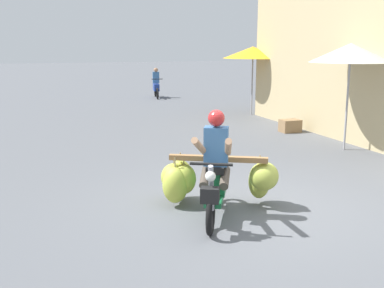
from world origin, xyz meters
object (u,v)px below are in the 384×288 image
(market_umbrella_near_shop, at_px, (351,53))
(motorbike_main_loaded, at_px, (208,177))
(produce_crate, at_px, (290,126))
(motorbike_distant_ahead_left, at_px, (156,86))
(market_umbrella_further_along, at_px, (253,52))

(market_umbrella_near_shop, bearing_deg, motorbike_main_loaded, -149.27)
(produce_crate, bearing_deg, motorbike_main_loaded, -131.43)
(motorbike_main_loaded, distance_m, motorbike_distant_ahead_left, 15.23)
(motorbike_main_loaded, height_order, market_umbrella_further_along, market_umbrella_further_along)
(motorbike_main_loaded, height_order, produce_crate, motorbike_main_loaded)
(market_umbrella_further_along, bearing_deg, motorbike_main_loaded, -120.32)
(market_umbrella_near_shop, xyz_separation_m, market_umbrella_further_along, (0.44, 5.85, -0.09))
(motorbike_distant_ahead_left, height_order, market_umbrella_near_shop, market_umbrella_near_shop)
(motorbike_distant_ahead_left, distance_m, market_umbrella_near_shop, 12.38)
(motorbike_distant_ahead_left, xyz_separation_m, produce_crate, (1.37, -9.75, -0.39))
(motorbike_distant_ahead_left, xyz_separation_m, market_umbrella_near_shop, (1.39, -12.18, 1.72))
(motorbike_main_loaded, height_order, motorbike_distant_ahead_left, motorbike_main_loaded)
(motorbike_distant_ahead_left, distance_m, market_umbrella_further_along, 6.79)
(motorbike_main_loaded, relative_size, market_umbrella_near_shop, 0.80)
(motorbike_distant_ahead_left, bearing_deg, market_umbrella_further_along, -73.87)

